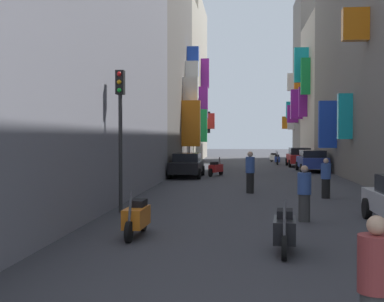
# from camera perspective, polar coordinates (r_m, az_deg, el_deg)

# --- Properties ---
(ground_plane) EXTENTS (140.00, 140.00, 0.00)m
(ground_plane) POSITION_cam_1_polar(r_m,az_deg,el_deg) (32.10, 6.94, -2.68)
(ground_plane) COLOR #38383D
(building_left_mid_a) EXTENTS (7.29, 14.21, 21.17)m
(building_left_mid_a) POSITION_cam_1_polar(r_m,az_deg,el_deg) (37.86, -5.73, 14.05)
(building_left_mid_a) COLOR slate
(building_left_mid_a) RESTS_ON ground
(building_left_mid_b) EXTENTS (7.15, 6.24, 14.36)m
(building_left_mid_b) POSITION_cam_1_polar(r_m,az_deg,el_deg) (47.28, -3.26, 7.37)
(building_left_mid_b) COLOR #BCB29E
(building_left_mid_b) RESTS_ON ground
(building_left_mid_c) EXTENTS (7.37, 12.41, 16.51)m
(building_left_mid_c) POSITION_cam_1_polar(r_m,az_deg,el_deg) (56.56, -1.82, 7.52)
(building_left_mid_c) COLOR #BCB29E
(building_left_mid_c) RESTS_ON ground
(building_right_mid_a) EXTENTS (7.25, 10.48, 12.87)m
(building_right_mid_a) POSITION_cam_1_polar(r_m,az_deg,el_deg) (49.49, 15.81, 6.22)
(building_right_mid_a) COLOR #B2A899
(building_right_mid_a) RESTS_ON ground
(building_right_mid_b) EXTENTS (7.34, 8.23, 17.52)m
(building_right_mid_b) POSITION_cam_1_polar(r_m,az_deg,el_deg) (58.90, 14.20, 7.72)
(building_right_mid_b) COLOR slate
(building_right_mid_b) RESTS_ON ground
(parked_car_blue) EXTENTS (1.90, 4.38, 1.46)m
(parked_car_blue) POSITION_cam_1_polar(r_m,az_deg,el_deg) (36.38, 12.95, -0.99)
(parked_car_blue) COLOR navy
(parked_car_blue) RESTS_ON ground
(parked_car_black) EXTENTS (1.85, 4.31, 1.41)m
(parked_car_black) POSITION_cam_1_polar(r_m,az_deg,el_deg) (30.70, -0.55, -1.47)
(parked_car_black) COLOR black
(parked_car_black) RESTS_ON ground
(parked_car_red) EXTENTS (1.89, 4.07, 1.50)m
(parked_car_red) POSITION_cam_1_polar(r_m,az_deg,el_deg) (42.51, 11.58, -0.61)
(parked_car_red) COLOR #B21E1E
(parked_car_red) RESTS_ON ground
(scooter_orange) EXTENTS (0.48, 1.95, 1.13)m
(scooter_orange) POSITION_cam_1_polar(r_m,az_deg,el_deg) (12.56, -6.05, -7.16)
(scooter_orange) COLOR orange
(scooter_orange) RESTS_ON ground
(scooter_white) EXTENTS (0.76, 1.77, 1.13)m
(scooter_white) POSITION_cam_1_polar(r_m,az_deg,el_deg) (48.98, 8.93, -0.69)
(scooter_white) COLOR silver
(scooter_white) RESTS_ON ground
(scooter_black) EXTENTS (0.53, 1.88, 1.13)m
(scooter_black) POSITION_cam_1_polar(r_m,az_deg,el_deg) (10.97, 10.04, -8.45)
(scooter_black) COLOR black
(scooter_black) RESTS_ON ground
(scooter_red) EXTENTS (0.85, 1.89, 1.13)m
(scooter_red) POSITION_cam_1_polar(r_m,az_deg,el_deg) (31.66, 2.60, -1.89)
(scooter_red) COLOR red
(scooter_red) RESTS_ON ground
(scooter_blue) EXTENTS (0.47, 1.79, 1.13)m
(scooter_blue) POSITION_cam_1_polar(r_m,az_deg,el_deg) (45.02, 9.26, -0.89)
(scooter_blue) COLOR #2D4CAD
(scooter_blue) RESTS_ON ground
(pedestrian_crossing) EXTENTS (0.45, 0.45, 1.55)m
(pedestrian_crossing) POSITION_cam_1_polar(r_m,az_deg,el_deg) (5.91, 19.37, -14.18)
(pedestrian_crossing) COLOR #3F3F3F
(pedestrian_crossing) RESTS_ON ground
(pedestrian_near_left) EXTENTS (0.53, 0.53, 1.54)m
(pedestrian_near_left) POSITION_cam_1_polar(r_m,az_deg,el_deg) (20.76, 14.36, -2.92)
(pedestrian_near_left) COLOR black
(pedestrian_near_left) RESTS_ON ground
(pedestrian_near_right) EXTENTS (0.53, 0.53, 1.57)m
(pedestrian_near_right) POSITION_cam_1_polar(r_m,az_deg,el_deg) (14.97, 12.12, -4.56)
(pedestrian_near_right) COLOR #353535
(pedestrian_near_right) RESTS_ON ground
(pedestrian_mid_street) EXTENTS (0.51, 0.51, 1.75)m
(pedestrian_mid_street) POSITION_cam_1_polar(r_m,az_deg,el_deg) (22.07, 6.34, -2.32)
(pedestrian_mid_street) COLOR black
(pedestrian_mid_street) RESTS_ON ground
(traffic_light_near_corner) EXTENTS (0.26, 0.34, 4.42)m
(traffic_light_near_corner) POSITION_cam_1_polar(r_m,az_deg,el_deg) (37.61, -0.32, 2.52)
(traffic_light_near_corner) COLOR #2D2D2D
(traffic_light_near_corner) RESTS_ON ground
(traffic_light_far_corner) EXTENTS (0.26, 0.34, 4.43)m
(traffic_light_far_corner) POSITION_cam_1_polar(r_m,az_deg,el_deg) (16.48, -7.81, 3.77)
(traffic_light_far_corner) COLOR #2D2D2D
(traffic_light_far_corner) RESTS_ON ground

